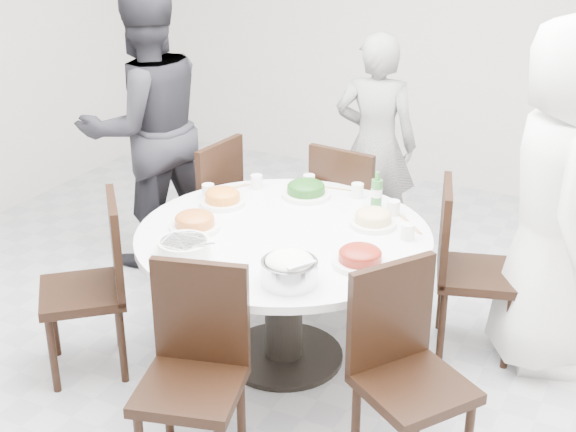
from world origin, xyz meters
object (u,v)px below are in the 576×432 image
at_px(dining_table, 284,297).
at_px(rice_bowl, 289,272).
at_px(chair_n, 355,215).
at_px(chair_s, 190,384).
at_px(chair_sw, 82,289).
at_px(chair_se, 415,383).
at_px(diner_right, 561,199).
at_px(chair_ne, 478,271).
at_px(diner_left, 146,128).
at_px(beverage_bottle, 377,190).
at_px(diner_middle, 376,145).
at_px(soup_bowl, 184,248).
at_px(chair_nw, 197,210).

bearing_deg(dining_table, rice_bowl, -59.61).
distance_m(chair_n, chair_s, 1.94).
bearing_deg(dining_table, chair_sw, -147.70).
distance_m(chair_sw, chair_se, 1.77).
distance_m(diner_right, rice_bowl, 1.48).
xyz_separation_m(dining_table, chair_se, (0.90, -0.54, 0.10)).
bearing_deg(chair_se, chair_sw, 123.64).
relative_size(dining_table, diner_right, 0.82).
distance_m(chair_ne, chair_sw, 2.07).
distance_m(diner_left, rice_bowl, 1.99).
xyz_separation_m(dining_table, chair_ne, (0.87, 0.57, 0.10)).
relative_size(chair_se, diner_right, 0.52).
distance_m(chair_n, chair_sw, 1.74).
distance_m(rice_bowl, beverage_bottle, 0.97).
height_order(chair_s, diner_left, diner_left).
relative_size(diner_middle, rice_bowl, 5.91).
xyz_separation_m(diner_right, rice_bowl, (-0.95, -1.13, -0.12)).
bearing_deg(soup_bowl, chair_n, 78.15).
bearing_deg(beverage_bottle, chair_nw, 177.08).
distance_m(chair_sw, soup_bowl, 0.66).
height_order(diner_right, beverage_bottle, diner_right).
bearing_deg(chair_nw, diner_middle, 143.97).
bearing_deg(soup_bowl, chair_se, -4.70).
distance_m(chair_s, diner_middle, 2.50).
relative_size(chair_n, chair_se, 1.00).
bearing_deg(dining_table, diner_left, 153.00).
xyz_separation_m(chair_se, diner_middle, (-0.99, 2.04, 0.28)).
height_order(chair_n, chair_s, same).
height_order(diner_left, rice_bowl, diner_left).
height_order(chair_nw, chair_sw, same).
height_order(rice_bowl, beverage_bottle, beverage_bottle).
distance_m(chair_nw, diner_right, 2.17).
bearing_deg(chair_n, diner_left, 16.86).
height_order(chair_se, beverage_bottle, beverage_bottle).
relative_size(chair_ne, rice_bowl, 3.74).
distance_m(chair_ne, diner_right, 0.57).
xyz_separation_m(chair_se, rice_bowl, (-0.63, 0.08, 0.33)).
xyz_separation_m(diner_left, rice_bowl, (1.62, -1.15, -0.11)).
distance_m(chair_n, chair_se, 1.75).
height_order(dining_table, diner_left, diner_left).
xyz_separation_m(dining_table, diner_left, (-1.35, 0.69, 0.54)).
relative_size(chair_s, beverage_bottle, 4.58).
height_order(chair_se, rice_bowl, chair_se).
distance_m(dining_table, chair_nw, 1.07).
bearing_deg(diner_middle, rice_bowl, 89.67).
bearing_deg(dining_table, beverage_bottle, 59.42).
relative_size(chair_nw, chair_sw, 1.00).
distance_m(chair_se, beverage_bottle, 1.27).
bearing_deg(diner_right, soup_bowl, 110.81).
xyz_separation_m(chair_s, beverage_bottle, (0.23, 1.49, 0.38)).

